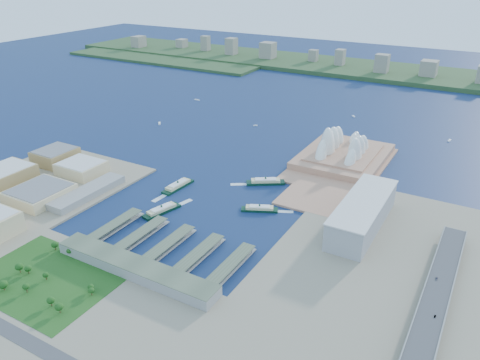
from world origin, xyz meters
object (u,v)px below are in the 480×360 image
Objects in this scene: toaster_building at (363,214)px; ferry_d at (260,207)px; car_b at (435,316)px; car_c at (437,279)px; opera_house at (345,143)px; ferry_c at (162,209)px; ferry_a at (178,184)px; ferry_b at (266,180)px.

toaster_building is 134.43m from ferry_d.
car_c is (-8.00, 58.51, 0.05)m from car_b.
opera_house is 330.78m from ferry_c.
toaster_building is 2.69× the size of ferry_a.
car_c is (191.00, -284.23, -16.52)m from opera_house.
ferry_c is at bearing -178.65° from car_c.
ferry_b is 16.04× the size of car_b.
ferry_c is at bearing -159.16° from toaster_building.
toaster_building is (90.00, -200.00, -11.50)m from opera_house.
toaster_building is 179.67m from car_b.
car_c is at bearing -164.09° from ferry_c.
toaster_building reaches higher than ferry_b.
ferry_d is at bearing 3.36° from ferry_a.
ferry_b is 1.16× the size of ferry_d.
ferry_a is at bearing 170.39° from car_c.
ferry_d is at bearing 165.32° from car_c.
car_c reaches higher than ferry_c.
ferry_c is at bearing 171.83° from car_b.
opera_house is at bearing -102.98° from ferry_c.
ferry_d is (30.88, -78.33, -0.76)m from ferry_b.
ferry_a reaches higher than ferry_c.
ferry_b is at bearing -3.55° from ferry_d.
car_c reaches higher than ferry_b.
ferry_d is (-41.44, -223.33, -27.37)m from opera_house.
ferry_a reaches higher than ferry_d.
ferry_a is at bearing 64.27° from ferry_d.
opera_house is 285.76m from ferry_a.
ferry_b is at bearing 152.13° from car_c.
car_c reaches higher than ferry_a.
ferry_b is 335.88m from car_b.
car_b is (351.49, -50.44, 10.21)m from ferry_c.
car_b is (199.00, -342.74, -16.56)m from opera_house.
opera_house is at bearing 120.44° from ferry_b.
opera_house reaches higher than toaster_building.
ferry_b reaches higher than ferry_d.
opera_house is at bearing 55.23° from ferry_a.
car_b is (271.32, -197.74, 10.04)m from ferry_b.
opera_house is 396.67m from car_b.
ferry_c is 1.13× the size of ferry_d.
ferry_a is at bearing -128.80° from opera_house.
ferry_d is 13.77× the size of car_b.
car_b reaches higher than ferry_a.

